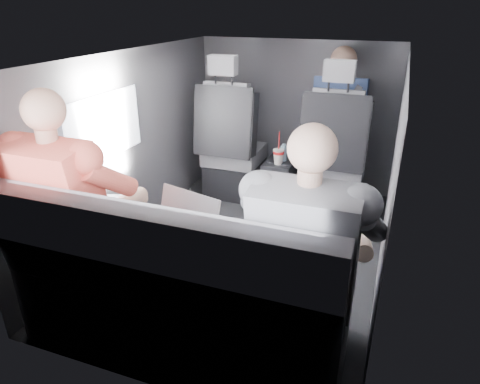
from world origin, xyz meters
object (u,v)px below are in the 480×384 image
(laptop_white, at_px, (88,201))
(front_seat_left, at_px, (232,154))
(soda_cup, at_px, (278,156))
(passenger_rear_left, at_px, (78,211))
(center_console, at_px, (281,180))
(rear_bench, at_px, (177,302))
(passenger_front_right, at_px, (338,116))
(laptop_black, at_px, (326,238))
(front_seat_right, at_px, (334,166))
(laptop_silver, at_px, (197,221))
(passenger_rear_right, at_px, (309,258))
(water_bottle, at_px, (284,154))

(laptop_white, bearing_deg, front_seat_left, 83.05)
(soda_cup, bearing_deg, front_seat_left, 167.76)
(laptop_white, bearing_deg, passenger_rear_left, -68.56)
(center_console, xyz_separation_m, rear_bench, (-0.00, -1.94, 0.11))
(front_seat_left, distance_m, soda_cup, 0.47)
(passenger_front_right, bearing_deg, laptop_black, -83.03)
(soda_cup, bearing_deg, laptop_white, -112.76)
(front_seat_right, relative_size, laptop_silver, 3.16)
(laptop_black, distance_m, passenger_rear_left, 1.26)
(laptop_black, xyz_separation_m, passenger_rear_left, (-1.24, -0.21, 0.03))
(front_seat_right, height_order, center_console, front_seat_right)
(passenger_front_right, bearing_deg, passenger_rear_right, -84.79)
(laptop_white, relative_size, laptop_silver, 1.09)
(rear_bench, distance_m, laptop_silver, 0.41)
(front_seat_left, height_order, rear_bench, front_seat_left)
(laptop_white, xyz_separation_m, laptop_black, (1.30, 0.06, -0.01))
(water_bottle, bearing_deg, passenger_rear_right, -72.04)
(center_console, relative_size, soda_cup, 1.74)
(center_console, relative_size, passenger_front_right, 0.53)
(laptop_black, bearing_deg, passenger_front_right, 96.97)
(laptop_black, height_order, passenger_front_right, passenger_front_right)
(laptop_white, relative_size, laptop_black, 1.05)
(front_seat_left, xyz_separation_m, passenger_rear_left, (-0.15, -1.81, 0.26))
(front_seat_right, distance_m, passenger_rear_right, 1.83)
(soda_cup, height_order, laptop_black, laptop_black)
(laptop_white, bearing_deg, laptop_black, 2.83)
(front_seat_right, height_order, passenger_rear_left, passenger_rear_left)
(laptop_white, bearing_deg, center_console, 69.04)
(front_seat_right, xyz_separation_m, soda_cup, (-0.45, -0.10, 0.07))
(front_seat_left, distance_m, laptop_black, 1.95)
(front_seat_right, relative_size, passenger_front_right, 1.41)
(center_console, distance_m, soda_cup, 0.30)
(water_bottle, height_order, passenger_rear_right, passenger_rear_right)
(front_seat_right, height_order, laptop_black, front_seat_right)
(front_seat_right, distance_m, center_console, 0.49)
(front_seat_right, height_order, laptop_white, front_seat_right)
(front_seat_left, xyz_separation_m, passenger_rear_right, (1.06, -1.81, 0.24))
(rear_bench, relative_size, soda_cup, 5.79)
(front_seat_right, xyz_separation_m, passenger_rear_left, (-1.05, -1.81, 0.26))
(water_bottle, relative_size, laptop_black, 0.38)
(soda_cup, distance_m, passenger_rear_right, 1.82)
(front_seat_right, bearing_deg, passenger_rear_right, -85.08)
(soda_cup, height_order, laptop_white, laptop_white)
(water_bottle, bearing_deg, passenger_rear_left, -109.40)
(laptop_silver, bearing_deg, front_seat_left, 105.50)
(center_console, relative_size, passenger_rear_left, 0.37)
(passenger_front_right, bearing_deg, rear_bench, -100.93)
(laptop_black, xyz_separation_m, passenger_rear_right, (-0.04, -0.21, 0.01))
(front_seat_left, bearing_deg, front_seat_right, 0.00)
(water_bottle, bearing_deg, passenger_front_right, 36.60)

